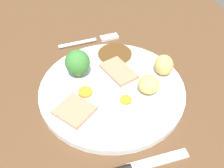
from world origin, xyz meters
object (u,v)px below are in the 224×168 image
(carrot_coin_front, at_px, (85,92))
(meat_slice_main, at_px, (119,71))
(meat_slice_under, at_px, (75,110))
(fork, at_px, (91,41))
(roast_potato_right, at_px, (148,84))
(dinner_plate, at_px, (112,90))
(carrot_coin_back, at_px, (126,100))
(roast_potato_left, at_px, (164,65))
(broccoli_floret, at_px, (77,62))

(carrot_coin_front, bearing_deg, meat_slice_main, 116.28)
(meat_slice_under, xyz_separation_m, fork, (-0.22, 0.08, -0.01))
(roast_potato_right, distance_m, fork, 0.22)
(dinner_plate, distance_m, carrot_coin_back, 0.05)
(dinner_plate, bearing_deg, carrot_coin_back, 20.20)
(meat_slice_under, height_order, fork, meat_slice_under)
(fork, bearing_deg, roast_potato_left, -57.82)
(broccoli_floret, xyz_separation_m, fork, (-0.13, 0.05, -0.04))
(meat_slice_main, distance_m, carrot_coin_front, 0.09)
(dinner_plate, height_order, carrot_coin_back, carrot_coin_back)
(meat_slice_main, xyz_separation_m, carrot_coin_front, (0.04, -0.08, -0.00))
(dinner_plate, distance_m, roast_potato_right, 0.08)
(meat_slice_main, bearing_deg, fork, -168.45)
(meat_slice_under, bearing_deg, carrot_coin_front, 145.12)
(carrot_coin_front, distance_m, fork, 0.19)
(fork, bearing_deg, broccoli_floret, -116.47)
(meat_slice_under, bearing_deg, meat_slice_main, 126.54)
(dinner_plate, relative_size, roast_potato_left, 6.64)
(dinner_plate, distance_m, roast_potato_left, 0.12)
(meat_slice_under, bearing_deg, broccoli_floret, 164.76)
(meat_slice_main, bearing_deg, broccoli_floret, -101.08)
(roast_potato_left, distance_m, carrot_coin_front, 0.17)
(meat_slice_main, relative_size, roast_potato_left, 1.79)
(meat_slice_main, distance_m, fork, 0.15)
(roast_potato_left, bearing_deg, meat_slice_main, -105.55)
(meat_slice_main, height_order, meat_slice_under, same)
(dinner_plate, distance_m, meat_slice_main, 0.05)
(roast_potato_left, relative_size, fork, 0.29)
(meat_slice_under, height_order, roast_potato_left, roast_potato_left)
(roast_potato_right, xyz_separation_m, fork, (-0.21, -0.07, -0.03))
(roast_potato_left, relative_size, carrot_coin_back, 1.93)
(roast_potato_left, height_order, broccoli_floret, broccoli_floret)
(carrot_coin_back, bearing_deg, carrot_coin_front, -120.45)
(meat_slice_under, relative_size, carrot_coin_front, 2.19)
(dinner_plate, xyz_separation_m, roast_potato_left, (-0.01, 0.12, 0.03))
(meat_slice_main, xyz_separation_m, roast_potato_right, (0.07, 0.04, 0.01))
(carrot_coin_front, height_order, fork, carrot_coin_front)
(dinner_plate, height_order, carrot_coin_front, carrot_coin_front)
(meat_slice_under, relative_size, carrot_coin_back, 2.72)
(fork, bearing_deg, dinner_plate, -92.30)
(meat_slice_under, xyz_separation_m, roast_potato_left, (-0.06, 0.20, 0.02))
(roast_potato_left, xyz_separation_m, broccoli_floret, (-0.04, -0.17, 0.01))
(carrot_coin_back, height_order, fork, carrot_coin_back)
(roast_potato_left, xyz_separation_m, fork, (-0.17, -0.12, -0.03))
(meat_slice_under, xyz_separation_m, broccoli_floret, (-0.10, 0.03, 0.03))
(meat_slice_under, distance_m, broccoli_floret, 0.11)
(meat_slice_main, relative_size, broccoli_floret, 1.31)
(dinner_plate, distance_m, meat_slice_under, 0.09)
(roast_potato_left, bearing_deg, carrot_coin_back, -60.91)
(meat_slice_main, height_order, carrot_coin_back, meat_slice_main)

